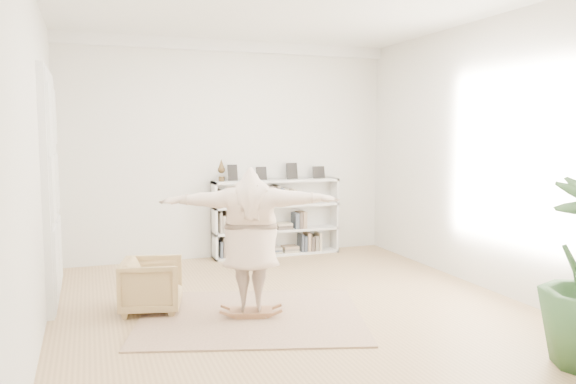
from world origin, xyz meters
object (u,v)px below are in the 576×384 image
Objects in this scene: bookshelf at (276,218)px; rocker_board at (251,312)px; person at (251,236)px; armchair at (152,285)px.

bookshelf is 3.35m from rocker_board.
armchair is at bearing -13.77° from person.
rocker_board is (-1.31, -3.04, -0.57)m from bookshelf.
bookshelf is 3.32m from person.
rocker_board is at bearing -113.30° from bookshelf.
bookshelf is at bearing 83.15° from rocker_board.
rocker_board is 0.87m from person.
bookshelf is 3.39m from armchair.
armchair reaches higher than rocker_board.
bookshelf is at bearing -30.88° from armchair.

